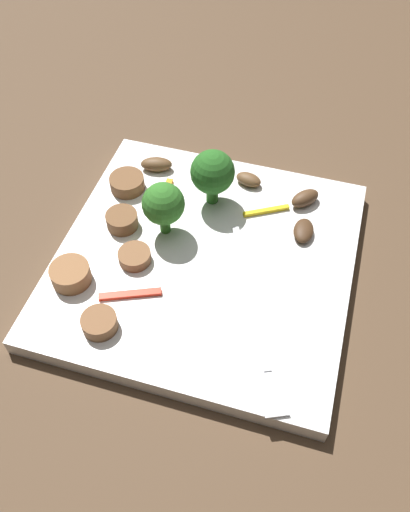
{
  "coord_description": "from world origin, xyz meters",
  "views": [
    {
      "loc": [
        0.28,
        0.08,
        0.39
      ],
      "look_at": [
        0.0,
        0.0,
        0.02
      ],
      "focal_mm": 37.46,
      "sensor_mm": 36.0,
      "label": 1
    }
  ],
  "objects_px": {
    "fork": "(257,326)",
    "broccoli_floret_0": "(213,173)",
    "sausage_slice_2": "(135,256)",
    "sausage_slice_0": "(127,183)",
    "mushroom_2": "(156,164)",
    "mushroom_1": "(249,179)",
    "pepper_strip_2": "(266,211)",
    "pepper_strip_3": "(166,193)",
    "sausage_slice_1": "(99,323)",
    "pepper_strip_1": "(130,294)",
    "broccoli_floret_1": "(163,204)",
    "plate": "(205,262)",
    "mushroom_3": "(304,231)",
    "sausage_slice_3": "(71,274)",
    "sausage_slice_4": "(122,220)",
    "mushroom_0": "(305,198)"
  },
  "relations": [
    {
      "from": "broccoli_floret_0",
      "to": "broccoli_floret_1",
      "type": "height_order",
      "value": "broccoli_floret_0"
    },
    {
      "from": "sausage_slice_1",
      "to": "mushroom_0",
      "type": "bearing_deg",
      "value": 143.76
    },
    {
      "from": "fork",
      "to": "sausage_slice_3",
      "type": "height_order",
      "value": "sausage_slice_3"
    },
    {
      "from": "broccoli_floret_1",
      "to": "sausage_slice_0",
      "type": "distance_m",
      "value": 0.07
    },
    {
      "from": "sausage_slice_0",
      "to": "mushroom_2",
      "type": "bearing_deg",
      "value": 151.22
    },
    {
      "from": "sausage_slice_3",
      "to": "mushroom_2",
      "type": "distance_m",
      "value": 0.15
    },
    {
      "from": "sausage_slice_4",
      "to": "mushroom_0",
      "type": "xyz_separation_m",
      "value": [
        -0.08,
        0.16,
        -0.0
      ]
    },
    {
      "from": "sausage_slice_1",
      "to": "pepper_strip_1",
      "type": "height_order",
      "value": "sausage_slice_1"
    },
    {
      "from": "sausage_slice_2",
      "to": "mushroom_3",
      "type": "distance_m",
      "value": 0.15
    },
    {
      "from": "fork",
      "to": "pepper_strip_3",
      "type": "height_order",
      "value": "same"
    },
    {
      "from": "pepper_strip_2",
      "to": "pepper_strip_3",
      "type": "xyz_separation_m",
      "value": [
        0.0,
        -0.1,
        -0.0
      ]
    },
    {
      "from": "sausage_slice_4",
      "to": "pepper_strip_3",
      "type": "distance_m",
      "value": 0.06
    },
    {
      "from": "sausage_slice_2",
      "to": "mushroom_1",
      "type": "xyz_separation_m",
      "value": [
        -0.12,
        0.07,
        0.0
      ]
    },
    {
      "from": "mushroom_1",
      "to": "pepper_strip_2",
      "type": "distance_m",
      "value": 0.04
    },
    {
      "from": "sausage_slice_3",
      "to": "pepper_strip_2",
      "type": "bearing_deg",
      "value": 131.02
    },
    {
      "from": "sausage_slice_1",
      "to": "mushroom_1",
      "type": "relative_size",
      "value": 1.12
    },
    {
      "from": "plate",
      "to": "mushroom_3",
      "type": "relative_size",
      "value": 8.83
    },
    {
      "from": "sausage_slice_1",
      "to": "sausage_slice_4",
      "type": "xyz_separation_m",
      "value": [
        -0.11,
        -0.02,
        0.0
      ]
    },
    {
      "from": "sausage_slice_1",
      "to": "sausage_slice_3",
      "type": "relative_size",
      "value": 0.85
    },
    {
      "from": "mushroom_1",
      "to": "pepper_strip_2",
      "type": "xyz_separation_m",
      "value": [
        0.03,
        0.03,
        -0.0
      ]
    },
    {
      "from": "sausage_slice_0",
      "to": "mushroom_1",
      "type": "xyz_separation_m",
      "value": [
        -0.04,
        0.11,
        -0.0
      ]
    },
    {
      "from": "sausage_slice_0",
      "to": "pepper_strip_1",
      "type": "distance_m",
      "value": 0.13
    },
    {
      "from": "sausage_slice_3",
      "to": "mushroom_1",
      "type": "relative_size",
      "value": 1.32
    },
    {
      "from": "sausage_slice_4",
      "to": "mushroom_2",
      "type": "relative_size",
      "value": 0.92
    },
    {
      "from": "fork",
      "to": "broccoli_floret_0",
      "type": "xyz_separation_m",
      "value": [
        -0.13,
        -0.07,
        0.03
      ]
    },
    {
      "from": "mushroom_2",
      "to": "pepper_strip_3",
      "type": "distance_m",
      "value": 0.04
    },
    {
      "from": "sausage_slice_2",
      "to": "mushroom_2",
      "type": "distance_m",
      "value": 0.12
    },
    {
      "from": "sausage_slice_2",
      "to": "pepper_strip_2",
      "type": "distance_m",
      "value": 0.13
    },
    {
      "from": "sausage_slice_0",
      "to": "sausage_slice_1",
      "type": "distance_m",
      "value": 0.16
    },
    {
      "from": "sausage_slice_2",
      "to": "mushroom_2",
      "type": "xyz_separation_m",
      "value": [
        -0.12,
        -0.02,
        0.0
      ]
    },
    {
      "from": "sausage_slice_3",
      "to": "mushroom_0",
      "type": "bearing_deg",
      "value": 129.78
    },
    {
      "from": "sausage_slice_3",
      "to": "mushroom_3",
      "type": "distance_m",
      "value": 0.21
    },
    {
      "from": "sausage_slice_0",
      "to": "pepper_strip_1",
      "type": "bearing_deg",
      "value": 22.47
    },
    {
      "from": "broccoli_floret_1",
      "to": "mushroom_2",
      "type": "distance_m",
      "value": 0.09
    },
    {
      "from": "sausage_slice_3",
      "to": "mushroom_1",
      "type": "distance_m",
      "value": 0.2
    },
    {
      "from": "mushroom_3",
      "to": "mushroom_0",
      "type": "bearing_deg",
      "value": -171.71
    },
    {
      "from": "sausage_slice_1",
      "to": "pepper_strip_1",
      "type": "bearing_deg",
      "value": 161.12
    },
    {
      "from": "plate",
      "to": "sausage_slice_4",
      "type": "distance_m",
      "value": 0.09
    },
    {
      "from": "sausage_slice_3",
      "to": "mushroom_0",
      "type": "relative_size",
      "value": 1.15
    },
    {
      "from": "broccoli_floret_0",
      "to": "sausage_slice_2",
      "type": "height_order",
      "value": "broccoli_floret_0"
    },
    {
      "from": "sausage_slice_0",
      "to": "sausage_slice_4",
      "type": "distance_m",
      "value": 0.05
    },
    {
      "from": "broccoli_floret_1",
      "to": "mushroom_2",
      "type": "relative_size",
      "value": 1.71
    },
    {
      "from": "broccoli_floret_0",
      "to": "mushroom_0",
      "type": "relative_size",
      "value": 1.93
    },
    {
      "from": "plate",
      "to": "broccoli_floret_1",
      "type": "height_order",
      "value": "broccoli_floret_1"
    },
    {
      "from": "sausage_slice_0",
      "to": "mushroom_0",
      "type": "bearing_deg",
      "value": 99.46
    },
    {
      "from": "sausage_slice_1",
      "to": "mushroom_2",
      "type": "xyz_separation_m",
      "value": [
        -0.19,
        -0.02,
        0.0
      ]
    },
    {
      "from": "pepper_strip_2",
      "to": "pepper_strip_3",
      "type": "height_order",
      "value": "same"
    },
    {
      "from": "sausage_slice_3",
      "to": "mushroom_1",
      "type": "bearing_deg",
      "value": 143.2
    },
    {
      "from": "sausage_slice_0",
      "to": "sausage_slice_4",
      "type": "xyz_separation_m",
      "value": [
        0.05,
        0.01,
        0.0
      ]
    },
    {
      "from": "sausage_slice_3",
      "to": "plate",
      "type": "bearing_deg",
      "value": 119.24
    }
  ]
}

